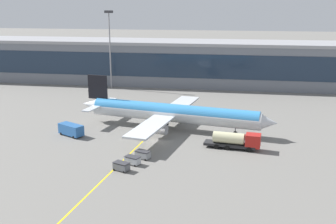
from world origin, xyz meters
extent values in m
plane|color=slate|center=(0.00, 0.00, 0.00)|extent=(700.00, 700.00, 0.00)
cube|color=yellow|center=(-2.86, 2.00, 0.00)|extent=(8.38, 79.62, 0.01)
cube|color=slate|center=(4.46, 62.20, 6.92)|extent=(171.61, 19.16, 13.85)
cube|color=#1E2D42|center=(4.46, 52.56, 7.62)|extent=(166.46, 0.16, 7.75)
cube|color=#99999E|center=(4.46, 62.20, 14.35)|extent=(175.04, 19.54, 1.00)
cylinder|color=silver|center=(1.80, 8.43, 3.64)|extent=(38.72, 10.45, 3.78)
cylinder|color=#388CD1|center=(1.80, 8.43, 3.98)|extent=(37.94, 10.17, 3.63)
cone|color=silver|center=(22.13, 4.83, 3.64)|extent=(4.35, 4.19, 3.59)
cone|color=silver|center=(-18.73, 12.05, 4.02)|extent=(5.03, 3.95, 3.21)
cube|color=black|center=(-16.74, 11.70, 8.36)|extent=(4.90, 1.21, 5.67)
cube|color=silver|center=(-15.59, 15.34, 4.20)|extent=(3.02, 6.30, 0.24)
cube|color=silver|center=(-16.91, 7.89, 4.20)|extent=(3.02, 6.30, 0.24)
cube|color=silver|center=(2.06, 18.54, 3.35)|extent=(7.55, 16.82, 0.40)
cube|color=silver|center=(-1.42, -1.17, 3.35)|extent=(7.55, 16.82, 0.40)
cylinder|color=#939399|center=(2.54, 15.49, 2.01)|extent=(3.23, 2.55, 2.08)
cylinder|color=#939399|center=(0.07, 1.53, 2.01)|extent=(3.23, 2.55, 2.08)
cylinder|color=black|center=(15.50, 6.00, 0.50)|extent=(1.05, 0.57, 1.00)
cylinder|color=slate|center=(15.50, 6.00, 1.37)|extent=(0.20, 0.20, 1.75)
cylinder|color=black|center=(-0.19, 10.50, 0.50)|extent=(1.05, 0.57, 1.00)
cylinder|color=slate|center=(-0.19, 10.50, 1.37)|extent=(0.20, 0.20, 1.75)
cylinder|color=black|center=(-0.78, 7.15, 0.50)|extent=(1.05, 0.57, 1.00)
cylinder|color=slate|center=(-0.78, 7.15, 1.37)|extent=(0.20, 0.20, 1.75)
cube|color=#232326|center=(14.55, -1.89, 0.75)|extent=(10.23, 3.71, 0.50)
cube|color=#B21E19|center=(18.92, -2.43, 2.00)|extent=(3.09, 2.82, 2.50)
cube|color=black|center=(20.17, -2.58, 2.50)|extent=(0.44, 2.30, 1.12)
cylinder|color=beige|center=(14.27, -1.86, 2.10)|extent=(6.22, 2.92, 2.20)
cylinder|color=black|center=(18.51, -1.18, 0.50)|extent=(1.04, 0.47, 1.00)
cylinder|color=black|center=(18.21, -3.54, 0.50)|extent=(1.04, 0.47, 1.00)
cylinder|color=black|center=(14.40, -0.67, 0.50)|extent=(1.04, 0.47, 1.00)
cylinder|color=black|center=(14.11, -3.03, 0.50)|extent=(1.04, 0.47, 1.00)
cylinder|color=black|center=(12.31, -0.42, 0.50)|extent=(1.04, 0.47, 1.00)
cylinder|color=black|center=(12.02, -2.77, 0.50)|extent=(1.04, 0.47, 1.00)
cube|color=#285B9E|center=(-19.02, 0.26, 1.40)|extent=(6.21, 4.73, 2.20)
cube|color=black|center=(-20.30, 0.94, 1.79)|extent=(2.76, 2.78, 0.66)
cylinder|color=black|center=(-21.29, 0.29, 0.30)|extent=(0.65, 0.50, 0.60)
cylinder|color=black|center=(-20.33, 2.12, 0.30)|extent=(0.65, 0.50, 0.60)
cylinder|color=black|center=(-17.70, -1.59, 0.30)|extent=(0.65, 0.50, 0.60)
cylinder|color=black|center=(-16.74, 0.24, 0.30)|extent=(0.65, 0.50, 0.60)
cube|color=#595B60|center=(-3.24, -16.06, 0.73)|extent=(2.97, 2.34, 1.10)
cube|color=#333338|center=(-3.24, -16.06, 1.43)|extent=(3.03, 2.39, 0.10)
cylinder|color=black|center=(-4.48, -16.38, 0.18)|extent=(0.38, 0.24, 0.36)
cylinder|color=black|center=(-3.94, -14.98, 0.18)|extent=(0.38, 0.24, 0.36)
cylinder|color=black|center=(-2.54, -17.14, 0.18)|extent=(0.38, 0.24, 0.36)
cylinder|color=black|center=(-2.00, -15.74, 0.18)|extent=(0.38, 0.24, 0.36)
cube|color=#B2B7BC|center=(-2.08, -13.08, 0.73)|extent=(2.97, 2.34, 1.10)
cube|color=#333338|center=(-2.08, -13.08, 1.43)|extent=(3.03, 2.39, 0.10)
cylinder|color=black|center=(-3.32, -13.40, 0.18)|extent=(0.38, 0.24, 0.36)
cylinder|color=black|center=(-2.77, -12.00, 0.18)|extent=(0.38, 0.24, 0.36)
cylinder|color=black|center=(-1.38, -14.15, 0.18)|extent=(0.38, 0.24, 0.36)
cylinder|color=black|center=(-0.84, -12.76, 0.18)|extent=(0.38, 0.24, 0.36)
cube|color=gray|center=(-0.92, -10.10, 0.73)|extent=(2.97, 2.34, 1.10)
cube|color=#333338|center=(-0.92, -10.10, 1.43)|extent=(3.03, 2.39, 0.10)
cylinder|color=black|center=(-2.16, -10.42, 0.18)|extent=(0.38, 0.24, 0.36)
cylinder|color=black|center=(-1.61, -9.02, 0.18)|extent=(0.38, 0.24, 0.36)
cylinder|color=black|center=(-0.22, -11.17, 0.18)|extent=(0.38, 0.24, 0.36)
cylinder|color=black|center=(0.32, -9.77, 0.18)|extent=(0.38, 0.24, 0.36)
cylinder|color=gray|center=(-25.74, 50.20, 12.16)|extent=(0.44, 0.44, 24.31)
cube|color=#333338|center=(-25.74, 50.20, 24.71)|extent=(2.80, 0.50, 0.80)
camera|label=1|loc=(15.34, -77.81, 27.44)|focal=43.58mm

